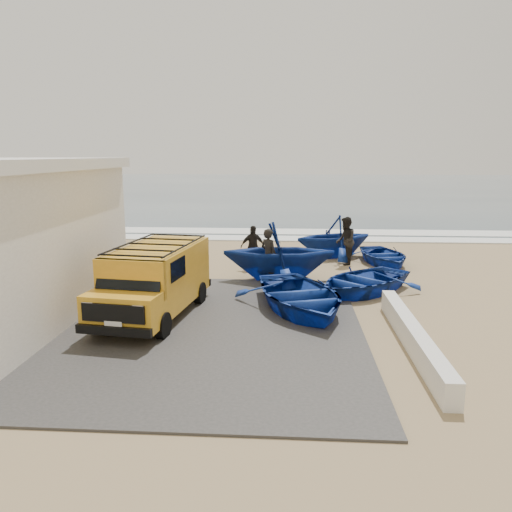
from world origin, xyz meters
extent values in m
plane|color=#9E845B|center=(0.00, 0.00, 0.00)|extent=(160.00, 160.00, 0.00)
cube|color=#403D3A|center=(-2.00, -2.00, 0.03)|extent=(12.00, 10.00, 0.05)
cube|color=#385166|center=(0.00, 56.00, 0.00)|extent=(180.00, 88.00, 0.01)
cube|color=white|center=(0.00, 12.00, 0.03)|extent=(180.00, 1.60, 0.06)
cube|color=white|center=(0.00, 14.50, 0.02)|extent=(180.00, 2.20, 0.04)
cube|color=black|center=(-3.55, -0.50, 2.60)|extent=(0.08, 0.70, 0.90)
cube|color=silver|center=(5.00, -3.00, 0.28)|extent=(0.35, 6.00, 0.55)
cube|color=gold|center=(-1.50, -0.81, 1.12)|extent=(2.28, 3.92, 1.57)
cube|color=gold|center=(-1.80, -3.08, 0.76)|extent=(1.91, 1.09, 0.86)
cube|color=black|center=(-1.74, -2.63, 1.52)|extent=(1.69, 0.53, 0.68)
cube|color=black|center=(-1.85, -3.52, 0.86)|extent=(1.54, 0.28, 0.43)
cube|color=black|center=(-1.86, -3.55, 0.45)|extent=(1.85, 0.37, 0.21)
cube|color=black|center=(-1.50, -0.86, 1.98)|extent=(2.15, 3.62, 0.06)
cylinder|color=black|center=(-2.59, -2.59, 0.33)|extent=(0.29, 0.69, 0.67)
cylinder|color=black|center=(-2.20, 0.34, 0.33)|extent=(0.29, 0.69, 0.67)
cylinder|color=black|center=(-0.91, -2.81, 0.33)|extent=(0.29, 0.69, 0.67)
cylinder|color=black|center=(-0.52, 0.12, 0.33)|extent=(0.29, 0.69, 0.67)
imported|color=navy|center=(2.44, -0.39, 0.46)|extent=(4.40, 5.22, 0.92)
imported|color=navy|center=(4.50, 1.67, 0.41)|extent=(4.73, 4.77, 0.81)
imported|color=navy|center=(1.77, 3.22, 1.03)|extent=(4.19, 3.70, 2.07)
imported|color=navy|center=(5.98, 6.14, 0.35)|extent=(3.00, 3.79, 0.71)
imported|color=navy|center=(4.07, 7.42, 0.92)|extent=(4.41, 4.17, 1.83)
imported|color=black|center=(1.42, 2.94, 0.95)|extent=(0.82, 0.79, 1.89)
imported|color=black|center=(4.41, 5.97, 0.97)|extent=(0.78, 0.98, 1.94)
imported|color=black|center=(0.70, 5.11, 0.84)|extent=(1.07, 0.72, 1.68)
camera|label=1|loc=(2.11, -14.13, 4.40)|focal=35.00mm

